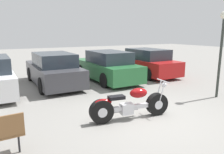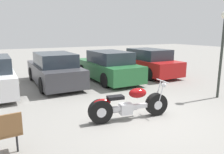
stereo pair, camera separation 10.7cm
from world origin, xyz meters
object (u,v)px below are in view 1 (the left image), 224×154
object	(u,v)px
parked_car_dark_grey	(53,70)
lamp_post	(222,39)
parked_car_green	(107,67)
parked_car_red	(145,63)
motorcycle	(130,105)

from	to	relation	value
parked_car_dark_grey	lamp_post	xyz separation A→B (m)	(4.84, -4.92, 1.45)
parked_car_green	parked_car_red	world-z (taller)	same
parked_car_dark_grey	parked_car_red	xyz separation A→B (m)	(5.20, -0.06, 0.00)
parked_car_dark_grey	lamp_post	distance (m)	7.05
parked_car_green	parked_car_red	size ratio (longest dim) A/B	1.00
parked_car_green	lamp_post	size ratio (longest dim) A/B	1.43
parked_car_green	lamp_post	world-z (taller)	lamp_post
motorcycle	lamp_post	size ratio (longest dim) A/B	0.76
parked_car_red	parked_car_green	bearing A→B (deg)	-174.16
motorcycle	lamp_post	xyz separation A→B (m)	(4.03, 0.17, 1.73)
motorcycle	parked_car_green	bearing A→B (deg)	69.43
parked_car_dark_grey	lamp_post	world-z (taller)	lamp_post
parked_car_red	lamp_post	bearing A→B (deg)	-94.26
parked_car_green	lamp_post	distance (m)	5.31
parked_car_dark_grey	parked_car_green	world-z (taller)	same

